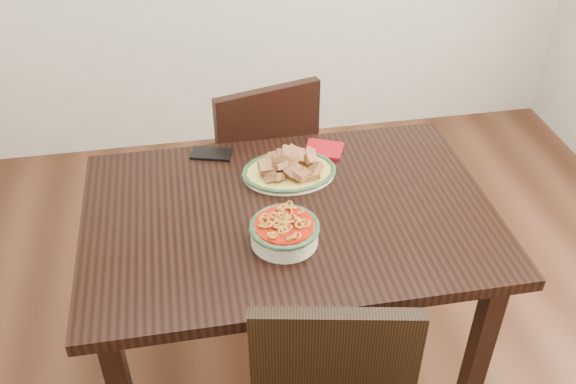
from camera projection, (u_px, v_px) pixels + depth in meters
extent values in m
plane|color=#3B1F13|center=(319.00, 379.00, 2.40)|extent=(3.50, 3.50, 0.00)
cube|color=black|center=(289.00, 216.00, 2.02)|extent=(1.28, 0.85, 0.04)
cube|color=black|center=(478.00, 353.00, 2.06)|extent=(0.06, 0.06, 0.71)
cube|color=black|center=(129.00, 253.00, 2.43)|extent=(0.06, 0.06, 0.71)
cube|color=black|center=(409.00, 220.00, 2.59)|extent=(0.06, 0.06, 0.71)
cube|color=black|center=(252.00, 165.00, 2.77)|extent=(0.51, 0.51, 0.04)
cube|color=black|center=(273.00, 177.00, 3.08)|extent=(0.04, 0.04, 0.41)
cube|color=black|center=(206.00, 195.00, 2.97)|extent=(0.04, 0.04, 0.41)
cube|color=black|center=(304.00, 218.00, 2.84)|extent=(0.04, 0.04, 0.41)
cube|color=black|center=(232.00, 239.00, 2.72)|extent=(0.04, 0.04, 0.41)
cube|color=black|center=(269.00, 140.00, 2.49)|extent=(0.42, 0.14, 0.44)
cube|color=black|center=(334.00, 373.00, 1.62)|extent=(0.42, 0.12, 0.44)
ellipsoid|color=white|center=(289.00, 173.00, 2.16)|extent=(0.31, 0.23, 0.02)
ellipsoid|color=gold|center=(289.00, 171.00, 2.15)|extent=(0.30, 0.22, 0.01)
torus|color=#1A3A20|center=(289.00, 171.00, 2.15)|extent=(0.24, 0.24, 0.01)
cylinder|color=beige|center=(284.00, 233.00, 1.88)|extent=(0.20, 0.20, 0.06)
torus|color=#1B3C23|center=(284.00, 227.00, 1.86)|extent=(0.21, 0.21, 0.02)
cylinder|color=#951506|center=(284.00, 225.00, 1.86)|extent=(0.18, 0.18, 0.01)
cube|color=black|center=(212.00, 154.00, 2.25)|extent=(0.16, 0.11, 0.01)
cube|color=maroon|center=(324.00, 149.00, 2.28)|extent=(0.16, 0.15, 0.01)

